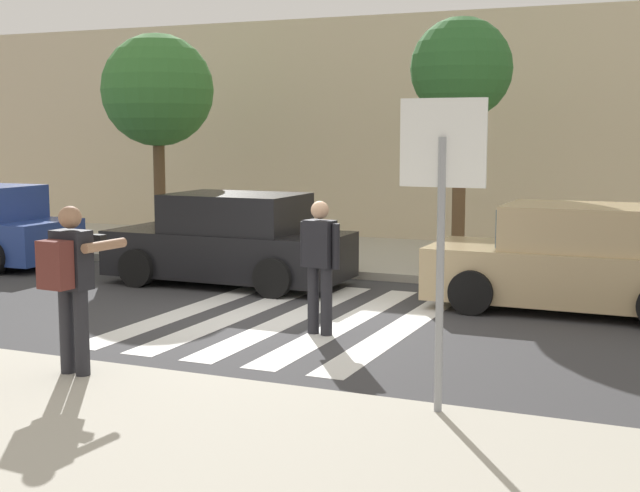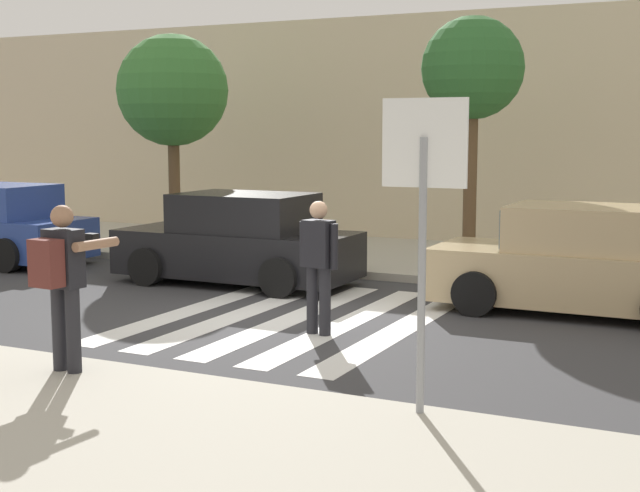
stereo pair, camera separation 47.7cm
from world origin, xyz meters
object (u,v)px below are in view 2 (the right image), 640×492
photographer_with_backpack (62,273)px  pedestrian_crossing (319,260)px  parked_car_black (239,241)px  street_tree_west (172,91)px  stop_sign (424,185)px  parked_car_tan (581,263)px  street_tree_center (473,71)px

photographer_with_backpack → pedestrian_crossing: photographer_with_backpack is taller
photographer_with_backpack → parked_car_black: (-1.53, 6.04, -0.44)m
pedestrian_crossing → street_tree_west: bearing=138.0°
stop_sign → parked_car_tan: (0.41, 5.70, -1.42)m
photographer_with_backpack → street_tree_center: bearing=78.6°
stop_sign → pedestrian_crossing: (-2.38, 2.85, -1.17)m
parked_car_black → street_tree_west: (-3.09, 2.53, 2.68)m
pedestrian_crossing → street_tree_west: 8.40m
stop_sign → parked_car_tan: bearing=85.9°
photographer_with_backpack → pedestrian_crossing: bearing=66.9°
stop_sign → parked_car_black: 7.89m
stop_sign → photographer_with_backpack: (-3.74, -0.34, -0.98)m
pedestrian_crossing → street_tree_west: street_tree_west is taller
parked_car_black → parked_car_tan: same height
pedestrian_crossing → stop_sign: bearing=-50.1°
pedestrian_crossing → parked_car_tan: pedestrian_crossing is taller
stop_sign → pedestrian_crossing: bearing=129.9°
pedestrian_crossing → street_tree_center: (0.38, 5.44, 2.67)m
street_tree_west → street_tree_center: bearing=0.5°
parked_car_black → parked_car_tan: (5.68, -0.00, 0.00)m
photographer_with_backpack → parked_car_black: size_ratio=0.42×
parked_car_tan → street_tree_west: 9.51m
photographer_with_backpack → street_tree_west: size_ratio=0.39×
street_tree_west → street_tree_center: size_ratio=0.99×
pedestrian_crossing → parked_car_tan: size_ratio=0.42×
photographer_with_backpack → street_tree_west: (-4.62, 8.57, 2.23)m
stop_sign → photographer_with_backpack: stop_sign is taller
parked_car_black → parked_car_tan: 5.68m
stop_sign → street_tree_center: bearing=103.6°
pedestrian_crossing → parked_car_black: pedestrian_crossing is taller
pedestrian_crossing → street_tree_center: 6.07m
photographer_with_backpack → parked_car_tan: bearing=55.5°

